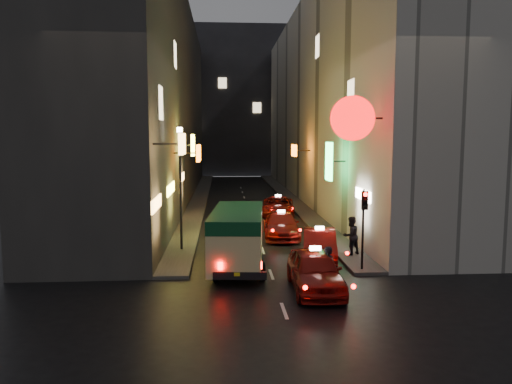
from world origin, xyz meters
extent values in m
plane|color=black|center=(0.00, 0.00, 0.00)|extent=(120.00, 120.00, 0.00)
cube|color=#3A3835|center=(-8.00, 34.00, 9.00)|extent=(6.00, 52.00, 18.00)
cube|color=#FFB559|center=(-3.77, 9.00, 5.61)|extent=(0.18, 1.77, 0.90)
cube|color=orange|center=(-3.51, 17.99, 4.91)|extent=(0.18, 2.28, 1.01)
cube|color=#FFF03F|center=(-3.99, 20.50, 5.33)|extent=(0.18, 1.32, 1.41)
cube|color=#FFB559|center=(-4.98, 9.50, 3.00)|extent=(0.10, 2.96, 0.55)
cube|color=#FFF03F|center=(-4.98, 15.65, 3.00)|extent=(0.10, 3.56, 0.55)
cube|color=#FFB559|center=(-4.98, 23.29, 3.00)|extent=(0.10, 3.43, 0.55)
cube|color=#FFE5B2|center=(-4.99, 12.00, 7.50)|extent=(0.06, 1.30, 1.60)
cube|color=#FFE5B2|center=(-4.99, 20.00, 11.00)|extent=(0.06, 1.30, 1.60)
cube|color=#B8B5A9|center=(8.00, 34.00, 9.00)|extent=(6.00, 52.00, 18.00)
cylinder|color=#F20A0A|center=(3.66, 9.43, 6.72)|extent=(1.97, 0.18, 1.97)
cube|color=#2FEE5D|center=(4.04, 15.93, 4.49)|extent=(0.18, 1.21, 2.20)
cube|color=orange|center=(3.69, 27.51, 4.77)|extent=(0.18, 1.93, 0.94)
cube|color=white|center=(4.98, 12.06, 3.00)|extent=(0.10, 2.58, 0.55)
cube|color=#FFE5B2|center=(4.99, 15.00, 8.20)|extent=(0.06, 1.30, 1.60)
cube|color=#FFE5B2|center=(4.99, 25.00, 12.50)|extent=(0.06, 1.30, 1.60)
cube|color=#36363B|center=(0.00, 66.00, 11.00)|extent=(30.00, 10.00, 22.00)
cube|color=#4B4946|center=(-4.25, 34.00, 0.07)|extent=(1.50, 52.00, 0.15)
cube|color=#4B4946|center=(4.25, 34.00, 0.07)|extent=(1.50, 52.00, 0.15)
cube|color=#D7D086|center=(-1.42, 9.55, 1.51)|extent=(2.67, 6.29, 2.25)
cube|color=#0C4020|center=(-1.42, 9.55, 2.38)|extent=(2.69, 6.31, 0.56)
cube|color=black|center=(-1.42, 9.86, 1.73)|extent=(2.48, 3.85, 0.51)
cube|color=black|center=(-1.42, 6.54, 0.54)|extent=(2.11, 0.36, 0.31)
cube|color=#FF0A05|center=(-2.19, 6.47, 0.95)|extent=(0.18, 0.06, 0.29)
cube|color=#FF0A05|center=(-0.65, 6.47, 0.95)|extent=(0.18, 0.06, 0.29)
cylinder|color=black|center=(-2.37, 11.51, 0.39)|extent=(0.22, 0.78, 0.78)
cylinder|color=black|center=(-0.47, 7.59, 0.39)|extent=(0.22, 0.78, 0.78)
imported|color=maroon|center=(1.46, 6.18, 0.92)|extent=(2.45, 5.81, 1.84)
cube|color=white|center=(1.46, 6.18, 1.93)|extent=(0.42, 0.19, 0.16)
sphere|color=#FF0A05|center=(0.65, 3.55, 0.95)|extent=(0.16, 0.16, 0.16)
sphere|color=#FF0A05|center=(2.28, 3.55, 0.95)|extent=(0.16, 0.16, 0.16)
imported|color=maroon|center=(2.58, 10.98, 0.84)|extent=(3.01, 5.59, 1.69)
cube|color=white|center=(2.58, 10.98, 1.78)|extent=(0.44, 0.25, 0.16)
sphere|color=#FF0A05|center=(1.83, 8.57, 0.87)|extent=(0.16, 0.16, 0.16)
sphere|color=#FF0A05|center=(3.32, 8.57, 0.87)|extent=(0.16, 0.16, 0.16)
imported|color=maroon|center=(1.36, 16.41, 0.84)|extent=(2.46, 5.42, 1.69)
cube|color=white|center=(1.36, 16.41, 1.78)|extent=(0.43, 0.20, 0.16)
sphere|color=#FF0A05|center=(0.61, 14.00, 0.87)|extent=(0.16, 0.16, 0.16)
sphere|color=#FF0A05|center=(2.10, 14.00, 0.87)|extent=(0.16, 0.16, 0.16)
imported|color=maroon|center=(2.08, 24.51, 0.82)|extent=(2.63, 5.33, 1.63)
cube|color=white|center=(2.08, 24.51, 1.72)|extent=(0.44, 0.22, 0.16)
sphere|color=#FF0A05|center=(1.36, 22.18, 0.84)|extent=(0.16, 0.16, 0.16)
sphere|color=#FF0A05|center=(2.81, 22.18, 0.84)|extent=(0.16, 0.16, 0.16)
imported|color=black|center=(1.98, 6.05, 0.99)|extent=(0.45, 0.68, 1.99)
imported|color=black|center=(4.19, 11.28, 1.22)|extent=(0.94, 0.81, 2.13)
cylinder|color=black|center=(4.00, 8.60, 1.90)|extent=(0.10, 0.10, 3.50)
cube|color=black|center=(4.00, 8.42, 3.20)|extent=(0.26, 0.18, 0.80)
sphere|color=#FF0A05|center=(4.00, 8.31, 3.47)|extent=(0.18, 0.18, 0.18)
sphere|color=black|center=(4.00, 8.31, 3.20)|extent=(0.17, 0.17, 0.17)
sphere|color=black|center=(4.00, 8.31, 2.93)|extent=(0.17, 0.17, 0.17)
cylinder|color=black|center=(-4.20, 13.00, 3.15)|extent=(0.12, 0.12, 6.00)
cylinder|color=#FFE5BF|center=(-4.20, 13.00, 6.25)|extent=(0.28, 0.28, 0.25)
camera|label=1|loc=(-2.06, -12.37, 5.96)|focal=35.00mm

